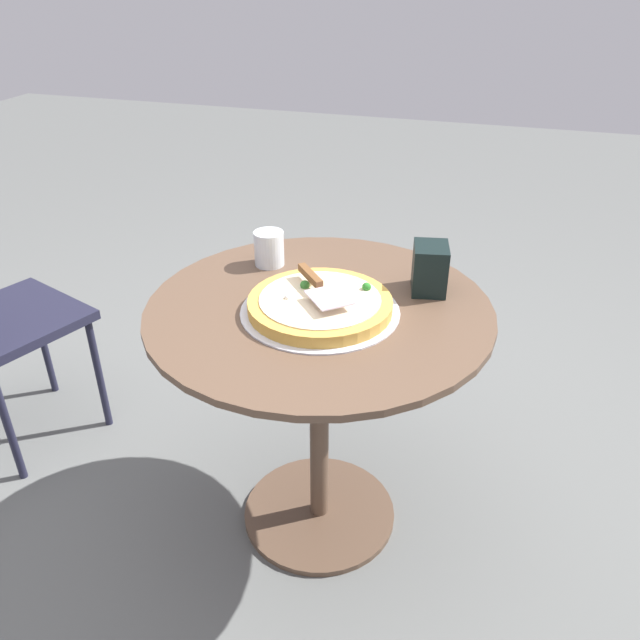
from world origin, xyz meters
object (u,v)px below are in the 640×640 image
pizza_server (319,286)px  napkin_dispenser (430,268)px  patio_table (319,367)px  pizza_on_tray (320,305)px  drinking_cup (269,248)px

pizza_server → napkin_dispenser: 0.28m
patio_table → napkin_dispenser: size_ratio=6.95×
patio_table → pizza_on_tray: size_ratio=2.22×
pizza_on_tray → patio_table: bearing=111.5°
patio_table → napkin_dispenser: napkin_dispenser is taller
pizza_server → drinking_cup: bearing=135.9°
patio_table → pizza_on_tray: (0.01, -0.03, 0.19)m
pizza_on_tray → pizza_server: bearing=115.3°
drinking_cup → patio_table: bearing=-42.9°
pizza_on_tray → napkin_dispenser: bearing=38.9°
pizza_on_tray → pizza_server: (-0.01, 0.02, 0.04)m
pizza_server → napkin_dispenser: (0.23, 0.16, 0.00)m
drinking_cup → napkin_dispenser: 0.43m
pizza_server → drinking_cup: (-0.20, 0.19, -0.01)m
napkin_dispenser → drinking_cup: bearing=-104.3°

